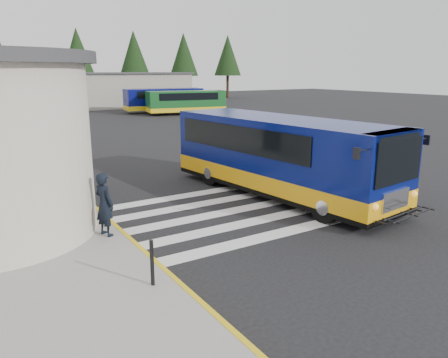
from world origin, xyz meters
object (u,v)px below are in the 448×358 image
transit_bus (280,159)px  pedestrian_a (104,204)px  far_bus_b (186,101)px  bollard (152,263)px  pedestrian_b (16,223)px  far_bus_a (164,99)px

transit_bus → pedestrian_a: bearing=-178.0°
transit_bus → far_bus_b: 30.80m
far_bus_b → bollard: bearing=161.5°
pedestrian_a → pedestrian_b: 2.26m
pedestrian_b → far_bus_a: (19.08, 33.64, 0.37)m
transit_bus → bollard: bearing=-154.3°
transit_bus → far_bus_a: 33.72m
pedestrian_a → far_bus_a: size_ratio=0.20×
transit_bus → far_bus_a: transit_bus is taller
far_bus_a → transit_bus: bearing=168.3°
pedestrian_a → far_bus_a: far_bus_a is taller
bollard → far_bus_b: (17.87, 33.09, 0.71)m
transit_bus → pedestrian_a: (-6.81, -1.01, -0.33)m
pedestrian_a → bollard: pedestrian_a is taller
pedestrian_a → far_bus_a: 37.24m
pedestrian_b → bollard: (2.16, -2.87, -0.41)m
pedestrian_b → pedestrian_a: bearing=102.8°
pedestrian_b → far_bus_a: far_bus_a is taller
pedestrian_b → far_bus_b: size_ratio=0.22×
transit_bus → pedestrian_b: 9.15m
transit_bus → bollard: 8.15m
pedestrian_b → bollard: pedestrian_b is taller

